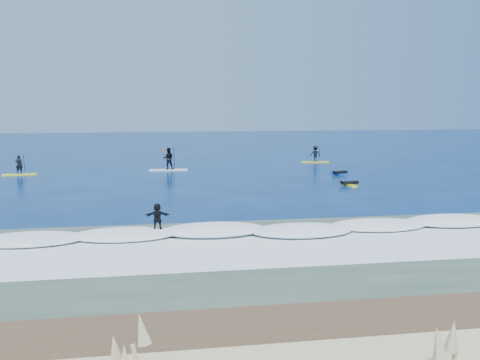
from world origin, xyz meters
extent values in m
plane|color=#031949|center=(0.00, 0.00, 0.00)|extent=(160.00, 160.00, 0.00)
cube|color=#4A3622|center=(0.00, -21.50, 0.00)|extent=(90.00, 5.00, 0.08)
cube|color=#314337|center=(0.00, -14.00, 0.01)|extent=(90.00, 13.00, 0.01)
cube|color=white|center=(0.00, -10.00, 0.00)|extent=(40.00, 6.00, 0.30)
cube|color=silver|center=(0.00, -13.00, 0.00)|extent=(34.00, 5.00, 0.02)
cube|color=yellow|center=(-16.69, 12.89, 0.05)|extent=(2.77, 0.93, 0.09)
imported|color=black|center=(-16.69, 12.89, 0.87)|extent=(0.60, 0.43, 1.57)
cylinder|color=black|center=(-16.28, 12.92, 0.82)|extent=(0.10, 0.63, 1.82)
cube|color=black|center=(-16.28, 12.92, -0.05)|extent=(0.11, 0.03, 0.27)
cube|color=silver|center=(-4.30, 13.99, 0.06)|extent=(3.40, 0.94, 0.11)
imported|color=black|center=(-4.30, 13.99, 1.08)|extent=(0.97, 0.76, 1.94)
cylinder|color=black|center=(-3.79, 13.97, 1.01)|extent=(0.07, 0.78, 2.27)
cube|color=black|center=(-3.79, 13.97, -0.06)|extent=(0.14, 0.03, 0.34)
cube|color=yellow|center=(10.57, 18.14, 0.05)|extent=(2.86, 1.21, 0.09)
imported|color=black|center=(10.57, 18.14, 0.89)|extent=(1.13, 0.78, 1.60)
cylinder|color=black|center=(10.98, 18.06, 0.83)|extent=(0.16, 0.64, 1.87)
cube|color=black|center=(10.98, 18.06, -0.05)|extent=(0.11, 0.03, 0.28)
cube|color=yellow|center=(8.42, 3.02, 0.04)|extent=(0.74, 1.90, 0.09)
cube|color=black|center=(8.50, 3.03, 0.19)|extent=(1.31, 0.50, 0.21)
sphere|color=black|center=(7.79, 2.94, 0.28)|extent=(0.21, 0.21, 0.21)
cube|color=#1844B5|center=(9.77, 8.77, 0.04)|extent=(1.09, 1.94, 0.09)
cube|color=black|center=(9.86, 8.80, 0.20)|extent=(1.34, 0.75, 0.21)
sphere|color=black|center=(9.16, 8.55, 0.29)|extent=(0.21, 0.21, 0.21)
cube|color=silver|center=(-5.53, -9.64, 0.20)|extent=(1.83, 0.63, 0.09)
imported|color=black|center=(-5.53, -9.64, 0.85)|extent=(1.14, 0.44, 1.21)
cylinder|color=#EF4B15|center=(-4.33, 31.64, 0.22)|extent=(0.27, 0.27, 0.43)
cone|color=#EF4B15|center=(-4.33, 31.64, 0.54)|extent=(0.19, 0.19, 0.21)
camera|label=1|loc=(-5.68, -33.73, 5.94)|focal=40.00mm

